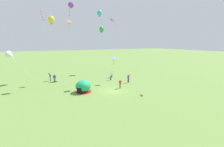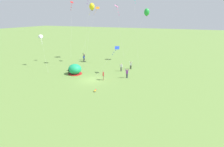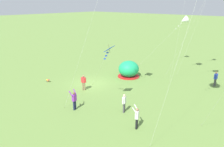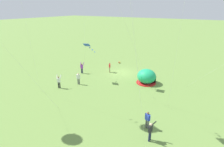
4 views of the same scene
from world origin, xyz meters
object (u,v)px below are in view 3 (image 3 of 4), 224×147
popup_tent (129,69)px  person_watching_sky (74,100)px  toddler_crawling (48,80)px  person_far_back (216,78)px  person_flying_kite (137,117)px  kite_blue (108,51)px  person_near_tent (124,102)px  person_with_toddler (84,82)px  kite_white (184,20)px

popup_tent → person_watching_sky: bearing=9.7°
toddler_crawling → person_far_back: person_far_back is taller
person_flying_kite → toddler_crawling: bearing=-96.2°
popup_tent → person_watching_sky: 10.78m
person_far_back → kite_blue: bearing=-28.4°
popup_tent → person_far_back: 10.32m
person_near_tent → popup_tent: bearing=-145.8°
person_flying_kite → person_near_tent: 2.73m
person_watching_sky → person_flying_kite: size_ratio=1.00×
popup_tent → kite_blue: size_ratio=0.49×
person_with_toddler → person_watching_sky: (3.69, 2.83, 0.03)m
kite_white → person_far_back: bearing=47.4°
kite_white → person_with_toddler: bearing=-11.1°
person_watching_sky → person_far_back: (-14.40, 7.79, -0.03)m
person_watching_sky → kite_white: bearing=178.5°
person_near_tent → kite_blue: bearing=-99.4°
person_near_tent → kite_white: bearing=-170.4°
person_watching_sky → person_near_tent: person_watching_sky is taller
person_with_toddler → popup_tent: bearing=171.7°
person_near_tent → kite_blue: kite_blue is taller
toddler_crawling → kite_blue: kite_blue is taller
person_with_toddler → person_near_tent: same height
toddler_crawling → kite_white: kite_white is taller
kite_blue → kite_white: bearing=-176.9°
person_with_toddler → toddler_crawling: bearing=-78.4°
popup_tent → kite_blue: (7.76, 3.38, 4.19)m
toddler_crawling → person_near_tent: bearing=89.6°
person_with_toddler → kite_blue: kite_blue is taller
toddler_crawling → person_flying_kite: person_flying_kite is taller
person_with_toddler → kite_blue: size_ratio=0.30×
person_with_toddler → person_watching_sky: person_watching_sky is taller
person_near_tent → person_watching_sky: bearing=-55.6°
person_watching_sky → popup_tent: bearing=-170.3°
popup_tent → kite_white: kite_white is taller
popup_tent → person_far_back: bearing=111.4°
person_with_toddler → person_flying_kite: (2.61, 8.83, 0.03)m
person_far_back → toddler_crawling: bearing=-53.4°
person_watching_sky → person_near_tent: bearing=124.4°
toddler_crawling → kite_blue: 10.89m
kite_blue → kite_white: (-18.17, -0.99, 1.49)m
person_flying_kite → kite_blue: 6.37m
popup_tent → kite_blue: 9.44m
person_watching_sky → person_flying_kite: same height
person_far_back → person_watching_sky: bearing=-28.4°
person_watching_sky → person_flying_kite: bearing=100.2°
person_flying_kite → kite_white: kite_white is taller
person_with_toddler → kite_white: (-17.35, 3.39, 5.71)m
toddler_crawling → person_far_back: bearing=126.6°
toddler_crawling → person_near_tent: person_near_tent is taller
person_with_toddler → kite_white: bearing=168.9°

